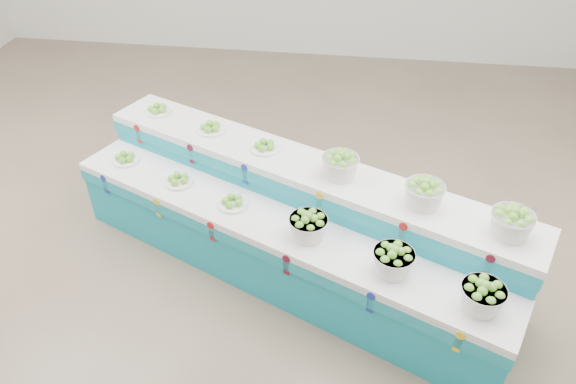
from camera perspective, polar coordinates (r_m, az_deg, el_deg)
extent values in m
plane|color=#725E4E|center=(5.46, -8.35, -5.84)|extent=(10.00, 10.00, 0.00)
cylinder|color=white|center=(5.54, -17.02, 3.54)|extent=(0.35, 0.35, 0.10)
cylinder|color=white|center=(5.10, -11.65, 1.35)|extent=(0.35, 0.35, 0.10)
cylinder|color=white|center=(4.76, -5.94, -1.00)|extent=(0.35, 0.35, 0.10)
cylinder|color=white|center=(5.69, -13.79, 8.61)|extent=(0.35, 0.35, 0.10)
cylinder|color=white|center=(5.26, -8.27, 6.87)|extent=(0.35, 0.35, 0.10)
cylinder|color=white|center=(4.93, -2.50, 4.97)|extent=(0.35, 0.35, 0.10)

